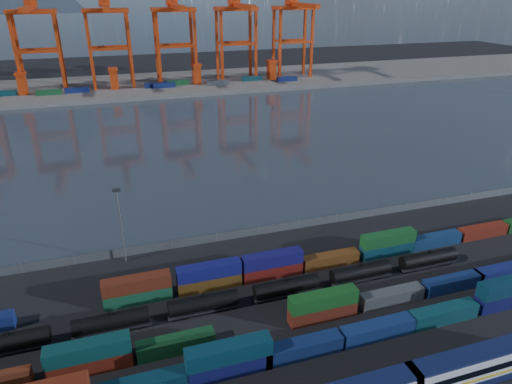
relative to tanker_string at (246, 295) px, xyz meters
name	(u,v)px	position (x,y,z in m)	size (l,w,h in m)	color
ground	(308,309)	(10.15, -4.63, -1.96)	(700.00, 700.00, 0.00)	black
harbor_water	(195,139)	(10.15, 100.37, -1.96)	(700.00, 700.00, 0.00)	#2C3640
far_quay	(160,84)	(10.15, 205.37, -0.96)	(700.00, 70.00, 2.00)	#514F4C
container_row_south	(339,336)	(10.96, -14.72, 0.16)	(140.68, 2.61, 5.55)	#3D3E41
container_row_mid	(223,331)	(-6.15, -7.76, -0.03)	(140.52, 2.48, 5.29)	#3F4145
container_row_north	(280,266)	(9.12, 6.77, 0.11)	(142.26, 2.47, 5.27)	navy
tanker_string	(246,295)	(0.00, 0.00, 0.00)	(90.25, 2.74, 3.92)	black
waterfront_fence	(259,231)	(10.15, 23.37, -0.96)	(160.12, 0.12, 2.20)	#595B5E
yard_light_mast	(121,222)	(-19.85, 21.37, 7.33)	(1.60, 0.40, 16.60)	slate
gantry_cranes	(141,20)	(2.65, 198.79, 34.56)	(197.92, 44.00, 59.58)	#C0330D
quay_containers	(142,86)	(-0.85, 190.83, 1.34)	(172.58, 10.99, 2.60)	navy
straddle_carriers	(156,75)	(7.65, 195.37, 5.85)	(140.00, 7.00, 11.10)	#C0330D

